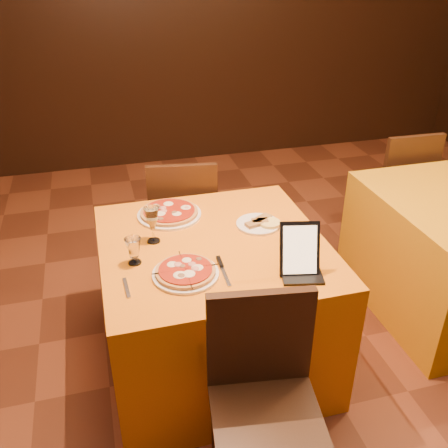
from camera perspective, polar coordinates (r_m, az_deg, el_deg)
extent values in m
cube|color=#5E2D19|center=(2.75, 13.36, -19.70)|extent=(6.00, 7.00, 0.01)
cube|color=black|center=(5.17, -3.82, 22.18)|extent=(6.00, 0.01, 2.80)
cube|color=orange|center=(2.67, -1.16, -9.04)|extent=(1.10, 1.10, 0.75)
cylinder|color=white|center=(2.23, -4.41, -5.72)|extent=(0.30, 0.30, 0.01)
cylinder|color=#AD4C23|center=(2.22, -4.43, -5.38)|extent=(0.27, 0.27, 0.02)
cylinder|color=white|center=(2.71, -6.27, 1.08)|extent=(0.35, 0.35, 0.01)
cylinder|color=#AD4C23|center=(2.71, -6.28, 1.37)|extent=(0.31, 0.31, 0.02)
cylinder|color=white|center=(2.61, 3.91, -0.02)|extent=(0.23, 0.23, 0.01)
cylinder|color=olive|center=(2.60, 3.92, 0.31)|extent=(0.14, 0.14, 0.02)
cube|color=black|center=(2.21, 8.64, -2.83)|extent=(0.19, 0.13, 0.23)
cube|color=silver|center=(2.23, 0.01, -5.62)|extent=(0.02, 0.21, 0.01)
cube|color=#B6B7BE|center=(2.19, -11.07, -7.17)|extent=(0.02, 0.15, 0.01)
cube|color=silver|center=(2.73, -3.68, 1.32)|extent=(0.06, 0.17, 0.01)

